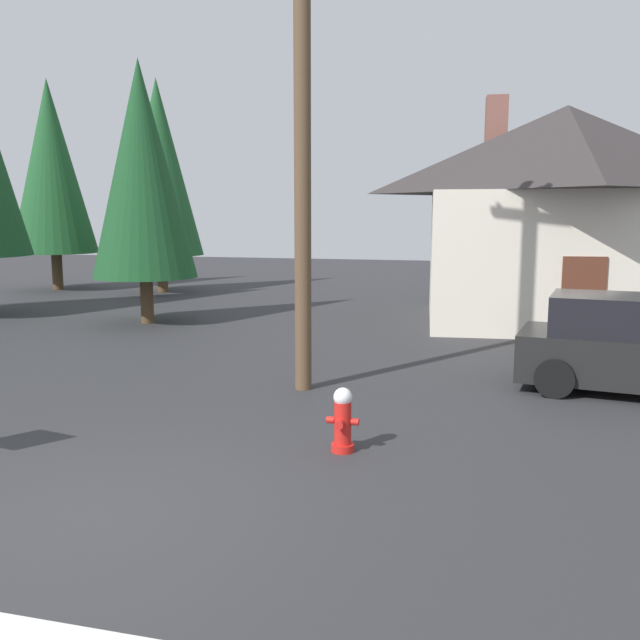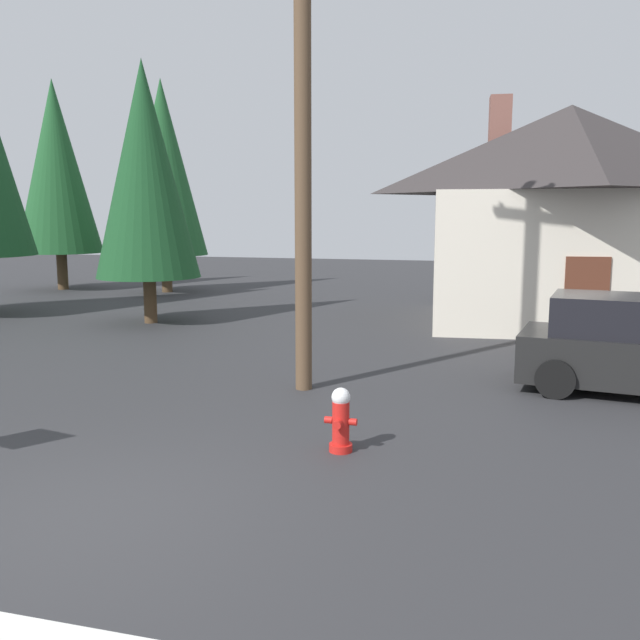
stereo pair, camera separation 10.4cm
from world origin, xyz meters
name	(u,v)px [view 1 (the left image)]	position (x,y,z in m)	size (l,w,h in m)	color
ground_plane	(88,517)	(0.00, 0.00, -0.05)	(80.00, 80.00, 0.10)	#2D2D30
fire_hydrant	(343,420)	(2.03, 2.39, 0.40)	(0.41, 0.35, 0.82)	red
utility_pole	(302,87)	(0.67, 5.23, 4.97)	(1.60, 0.28, 9.58)	brown
house	(562,212)	(5.38, 14.21, 3.05)	(8.27, 7.24, 6.32)	silver
pine_tree_tall_left	(142,170)	(-5.57, 11.00, 4.14)	(2.82, 2.82, 7.04)	#4C3823
pine_tree_short_left	(159,168)	(-8.92, 18.07, 4.74)	(3.22, 3.22, 8.06)	#4C3823
pine_tree_far_center	(51,167)	(-13.45, 17.78, 4.84)	(3.29, 3.29, 8.23)	#4C3823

